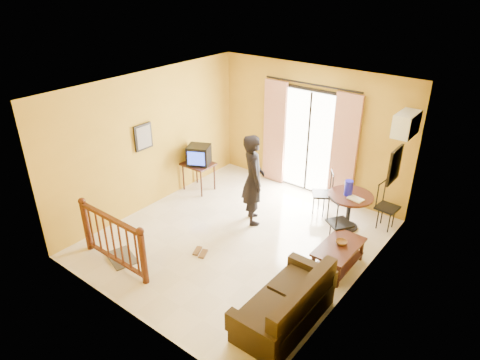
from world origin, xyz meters
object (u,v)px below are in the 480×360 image
Objects in this scene: television at (199,155)px; standing_person at (253,180)px; sofa at (287,307)px; dining_table at (350,202)px; coffee_table at (338,253)px.

television is 1.74m from standing_person.
standing_person is at bearing 136.45° from sofa.
standing_person reaches higher than sofa.
coffee_table is (0.42, -1.25, -0.26)m from dining_table.
dining_table is at bearing 98.46° from sofa.
standing_person is (-2.01, 0.34, 0.61)m from coffee_table.
sofa is 2.84m from standing_person.
standing_person is (-1.59, -0.92, 0.35)m from dining_table.
coffee_table is at bearing 90.12° from sofa.
television is 0.61× the size of coffee_table.
dining_table is 0.85× the size of coffee_table.
television reaches higher than coffee_table.
television reaches higher than sofa.
sofa is (0.00, -1.58, 0.00)m from coffee_table.
television is at bearing 149.10° from sofa.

